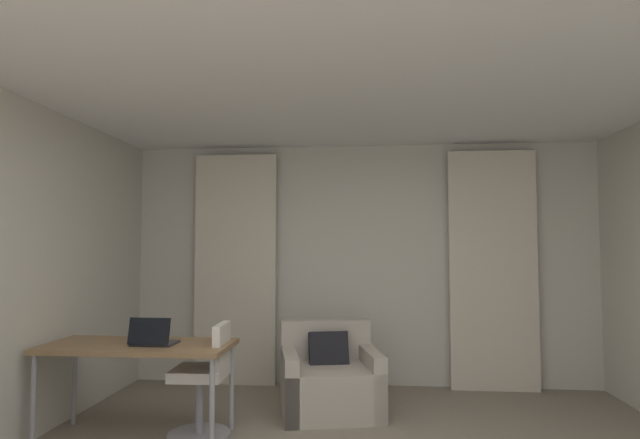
{
  "coord_description": "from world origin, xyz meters",
  "views": [
    {
      "loc": [
        0.04,
        -2.54,
        1.47
      ],
      "look_at": [
        -0.31,
        1.44,
        1.7
      ],
      "focal_mm": 28.33,
      "sensor_mm": 36.0,
      "label": 1
    }
  ],
  "objects_px": {
    "desk": "(138,351)",
    "desk_chair": "(205,387)",
    "armchair": "(330,381)",
    "laptop": "(153,339)"
  },
  "relations": [
    {
      "from": "armchair",
      "to": "desk",
      "type": "xyz_separation_m",
      "value": [
        -1.44,
        -0.76,
        0.39
      ]
    },
    {
      "from": "desk_chair",
      "to": "desk",
      "type": "bearing_deg",
      "value": -173.68
    },
    {
      "from": "armchair",
      "to": "laptop",
      "type": "height_order",
      "value": "laptop"
    },
    {
      "from": "armchair",
      "to": "desk_chair",
      "type": "height_order",
      "value": "desk_chair"
    },
    {
      "from": "laptop",
      "to": "desk_chair",
      "type": "bearing_deg",
      "value": 17.54
    },
    {
      "from": "desk",
      "to": "armchair",
      "type": "bearing_deg",
      "value": 27.94
    },
    {
      "from": "armchair",
      "to": "desk_chair",
      "type": "relative_size",
      "value": 1.13
    },
    {
      "from": "armchair",
      "to": "laptop",
      "type": "relative_size",
      "value": 3.08
    },
    {
      "from": "desk",
      "to": "desk_chair",
      "type": "height_order",
      "value": "desk_chair"
    },
    {
      "from": "desk_chair",
      "to": "laptop",
      "type": "bearing_deg",
      "value": -162.46
    }
  ]
}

